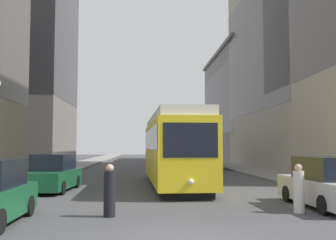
# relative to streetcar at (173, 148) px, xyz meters

# --- Properties ---
(ground_plane) EXTENTS (200.00, 200.00, 0.00)m
(ground_plane) POSITION_rel_streetcar_xyz_m (-0.60, -12.53, -2.10)
(ground_plane) COLOR #424244
(sidewalk_left) EXTENTS (3.49, 120.00, 0.15)m
(sidewalk_left) POSITION_rel_streetcar_xyz_m (-9.16, 27.47, -2.03)
(sidewalk_left) COLOR gray
(sidewalk_left) RESTS_ON ground
(sidewalk_right) EXTENTS (3.49, 120.00, 0.15)m
(sidewalk_right) POSITION_rel_streetcar_xyz_m (7.95, 27.47, -2.03)
(sidewalk_right) COLOR gray
(sidewalk_right) RESTS_ON ground
(streetcar) EXTENTS (3.02, 12.94, 3.89)m
(streetcar) POSITION_rel_streetcar_xyz_m (0.00, 0.00, 0.00)
(streetcar) COLOR black
(streetcar) RESTS_ON ground
(transit_bus) EXTENTS (3.04, 12.33, 3.45)m
(transit_bus) POSITION_rel_streetcar_xyz_m (3.51, 18.27, -0.15)
(transit_bus) COLOR black
(transit_bus) RESTS_ON ground
(parked_car_left_near) EXTENTS (2.08, 4.97, 1.82)m
(parked_car_left_near) POSITION_rel_streetcar_xyz_m (-6.11, -2.03, -1.26)
(parked_car_left_near) COLOR black
(parked_car_left_near) RESTS_ON ground
(parked_car_right_far) EXTENTS (1.97, 4.89, 1.82)m
(parked_car_right_far) POSITION_rel_streetcar_xyz_m (4.91, -8.05, -1.26)
(parked_car_right_far) COLOR black
(parked_car_right_far) RESTS_ON ground
(pedestrian_crossing_near) EXTENTS (0.37, 0.37, 1.64)m
(pedestrian_crossing_near) POSITION_rel_streetcar_xyz_m (-2.72, -9.40, -1.34)
(pedestrian_crossing_near) COLOR black
(pedestrian_crossing_near) RESTS_ON ground
(pedestrian_crossing_far) EXTENTS (0.36, 0.36, 1.61)m
(pedestrian_crossing_far) POSITION_rel_streetcar_xyz_m (3.48, -9.05, -1.35)
(pedestrian_crossing_far) COLOR beige
(pedestrian_crossing_far) RESTS_ON ground
(building_left_midblock) EXTENTS (16.24, 14.94, 30.69)m
(building_left_midblock) POSITION_rel_streetcar_xyz_m (-18.72, 25.89, 13.72)
(building_left_midblock) COLOR slate
(building_left_midblock) RESTS_ON ground
(building_right_corner) EXTENTS (11.31, 22.18, 23.36)m
(building_right_corner) POSITION_rel_streetcar_xyz_m (15.06, 18.40, 9.92)
(building_right_corner) COLOR #B2A893
(building_right_corner) RESTS_ON ground
(building_right_midblock) EXTENTS (15.80, 23.60, 16.72)m
(building_right_midblock) POSITION_rel_streetcar_xyz_m (17.30, 38.34, 6.48)
(building_right_midblock) COLOR gray
(building_right_midblock) RESTS_ON ground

